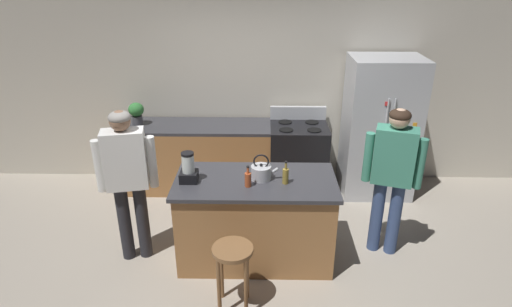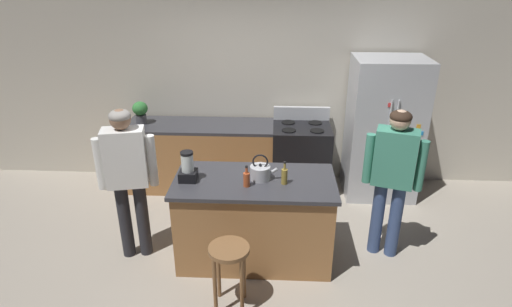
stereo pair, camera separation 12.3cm
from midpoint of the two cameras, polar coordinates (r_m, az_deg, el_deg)
name	(u,v)px [view 2 (the right image)]	position (r m, az deg, el deg)	size (l,w,h in m)	color
ground_plane	(255,256)	(4.70, 0.59, -13.59)	(14.00, 14.00, 0.00)	#9E9384
back_wall	(262,86)	(5.87, 1.40, 9.05)	(8.00, 0.10, 2.70)	beige
kitchen_island	(255,219)	(4.43, 0.61, -8.82)	(1.61, 0.81, 0.92)	#9E6B3D
back_counter_run	(202,156)	(5.87, -6.62, -0.33)	(2.00, 0.64, 0.92)	#9E6B3D
refrigerator	(383,129)	(5.76, 17.35, 3.14)	(0.90, 0.73, 1.84)	#B7BABF
stove_range	(301,158)	(5.78, 6.65, -0.61)	(0.76, 0.65, 1.10)	black
person_by_island_left	(127,171)	(4.39, -16.14, -2.33)	(0.60, 0.30, 1.64)	#26262B
person_by_sink_right	(393,171)	(4.47, 18.68, -2.28)	(0.59, 0.33, 1.62)	#384C7A
bar_stool	(229,261)	(3.82, -2.66, -14.22)	(0.36, 0.36, 0.65)	brown
potted_plant	(140,111)	(5.82, -14.70, 5.54)	(0.20, 0.20, 0.30)	#4C4C51
blender_appliance	(188,168)	(4.18, -8.32, -2.01)	(0.17, 0.17, 0.30)	black
bottle_cooking_sauce	(247,179)	(4.04, -0.40, -3.43)	(0.06, 0.06, 0.22)	#B24C26
bottle_vinegar	(284,176)	(4.10, 4.70, -3.01)	(0.06, 0.06, 0.24)	olive
tea_kettle	(260,172)	(4.18, 1.43, -2.50)	(0.28, 0.20, 0.27)	#B7BABF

